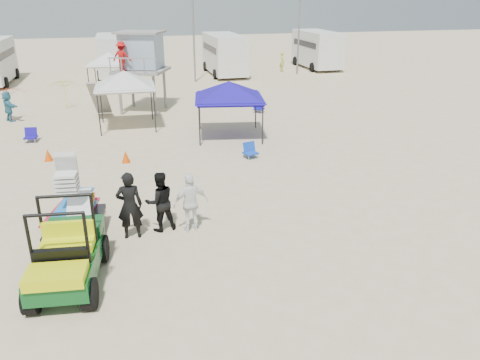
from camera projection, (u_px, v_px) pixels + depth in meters
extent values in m
plane|color=beige|center=(250.00, 275.00, 11.46)|extent=(140.00, 140.00, 0.00)
cube|color=#0B4A1A|center=(68.00, 262.00, 10.90)|extent=(1.65, 2.85, 0.48)
cube|color=#D6E00B|center=(66.00, 251.00, 10.79)|extent=(1.32, 0.90, 0.26)
cylinder|color=black|center=(36.00, 300.00, 9.97)|extent=(0.38, 0.73, 0.70)
cube|color=black|center=(76.00, 222.00, 13.00)|extent=(1.61, 2.18, 0.13)
cylinder|color=black|center=(54.00, 232.00, 12.95)|extent=(0.27, 0.56, 0.54)
imported|color=black|center=(130.00, 205.00, 12.90)|extent=(0.73, 0.50, 1.96)
imported|color=black|center=(160.00, 202.00, 13.35)|extent=(0.98, 0.84, 1.78)
imported|color=white|center=(191.00, 203.00, 13.33)|extent=(1.08, 0.59, 1.74)
cylinder|color=gray|center=(126.00, 96.00, 25.87)|extent=(0.16, 0.16, 2.27)
cube|color=gray|center=(141.00, 70.00, 26.55)|extent=(3.55, 3.55, 0.15)
cube|color=#8DA1B6|center=(140.00, 51.00, 26.40)|extent=(2.62, 2.47, 1.91)
imported|color=#B20F0F|center=(127.00, 57.00, 25.24)|extent=(1.03, 0.59, 1.59)
cylinder|color=black|center=(205.00, 127.00, 20.64)|extent=(0.06, 0.06, 1.89)
pyramid|color=#1A0E98|center=(229.00, 81.00, 21.61)|extent=(3.46, 3.46, 0.80)
cube|color=#1A0E98|center=(229.00, 98.00, 21.91)|extent=(3.46, 3.46, 0.18)
cylinder|color=black|center=(99.00, 114.00, 22.21)|extent=(0.06, 0.06, 2.13)
pyramid|color=silver|center=(124.00, 71.00, 23.01)|extent=(2.82, 2.82, 0.80)
cube|color=silver|center=(125.00, 87.00, 23.31)|extent=(2.82, 2.82, 0.18)
cylinder|color=black|center=(91.00, 81.00, 31.27)|extent=(0.06, 0.06, 1.92)
pyramid|color=silver|center=(108.00, 52.00, 32.08)|extent=(3.08, 3.08, 0.80)
cube|color=silver|center=(110.00, 64.00, 32.37)|extent=(3.08, 3.08, 0.18)
imported|color=red|center=(9.00, 104.00, 25.00)|extent=(2.38, 2.41, 1.82)
imported|color=#D1D512|center=(66.00, 95.00, 27.57)|extent=(2.62, 2.63, 1.73)
cone|color=#D54606|center=(126.00, 157.00, 19.00)|extent=(0.34, 0.34, 0.50)
cone|color=#DE4807|center=(48.00, 155.00, 19.20)|extent=(0.34, 0.34, 0.50)
cube|color=#190D92|center=(31.00, 137.00, 21.62)|extent=(0.60, 0.57, 0.06)
cube|color=#190D92|center=(31.00, 132.00, 21.76)|extent=(0.56, 0.24, 0.44)
cylinder|color=#B2B2B7|center=(25.00, 142.00, 21.43)|extent=(0.03, 0.03, 0.20)
cube|color=#1140B9|center=(251.00, 153.00, 19.51)|extent=(0.67, 0.64, 0.06)
cube|color=#1140B9|center=(249.00, 147.00, 19.65)|extent=(0.57, 0.33, 0.44)
cylinder|color=#B2B2B7|center=(247.00, 158.00, 19.32)|extent=(0.03, 0.03, 0.20)
cube|color=#0E0E9C|center=(259.00, 109.00, 26.97)|extent=(0.73, 0.72, 0.06)
cube|color=#0E0E9C|center=(258.00, 105.00, 27.11)|extent=(0.54, 0.46, 0.44)
cylinder|color=#B2B2B7|center=(256.00, 112.00, 26.78)|extent=(0.03, 0.03, 0.20)
cube|color=silver|center=(114.00, 54.00, 38.47)|extent=(2.50, 6.50, 3.00)
cube|color=black|center=(113.00, 49.00, 38.30)|extent=(2.54, 5.20, 0.50)
cylinder|color=black|center=(99.00, 75.00, 36.81)|extent=(0.25, 0.80, 0.80)
cube|color=silver|center=(224.00, 53.00, 39.17)|extent=(2.50, 7.00, 3.00)
cube|color=black|center=(224.00, 48.00, 39.01)|extent=(2.54, 5.60, 0.50)
cylinder|color=black|center=(215.00, 74.00, 37.37)|extent=(0.25, 0.80, 0.80)
cube|color=silver|center=(317.00, 48.00, 42.58)|extent=(2.50, 6.60, 3.00)
cube|color=black|center=(317.00, 43.00, 42.41)|extent=(2.54, 5.28, 0.50)
cylinder|color=black|center=(312.00, 67.00, 40.90)|extent=(0.25, 0.80, 0.80)
cylinder|color=slate|center=(193.00, 28.00, 34.95)|extent=(0.14, 0.14, 8.00)
cylinder|color=slate|center=(299.00, 25.00, 38.36)|extent=(0.14, 0.14, 8.00)
imported|color=#C7CF4D|center=(282.00, 62.00, 40.66)|extent=(0.45, 0.65, 1.73)
imported|color=teal|center=(8.00, 106.00, 24.96)|extent=(1.18, 1.53, 1.61)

